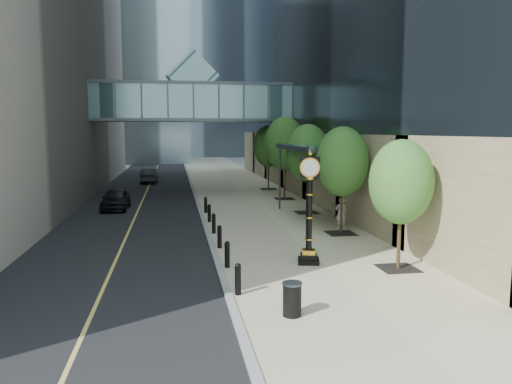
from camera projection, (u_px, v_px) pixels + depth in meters
ground at (330, 302)px, 15.17m from camera, size 320.00×320.00×0.00m
road at (152, 180)px, 53.21m from camera, size 8.00×180.00×0.02m
sidewalk at (226, 178)px, 54.50m from camera, size 8.00×180.00×0.06m
curb at (190, 179)px, 53.85m from camera, size 0.25×180.00×0.07m
distant_tower_c at (166, 23)px, 127.74m from camera, size 22.00×22.00×65.00m
skywalk at (193, 100)px, 41.16m from camera, size 17.00×4.20×5.80m
entrance_canopy at (315, 148)px, 28.93m from camera, size 3.00×8.00×4.38m
bollard_row at (216, 231)px, 23.49m from camera, size 0.20×16.20×0.90m
street_trees at (301, 152)px, 32.52m from camera, size 3.01×28.54×6.19m
street_clock at (309, 216)px, 19.22m from camera, size 0.98×0.98×4.33m
trash_bin at (292, 300)px, 13.86m from camera, size 0.66×0.66×0.90m
pedestrian at (341, 214)px, 26.00m from camera, size 0.67×0.50×1.67m
car_near at (116, 199)px, 32.84m from camera, size 1.74×4.13×1.40m
car_far at (150, 176)px, 49.67m from camera, size 1.64×4.33×1.41m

